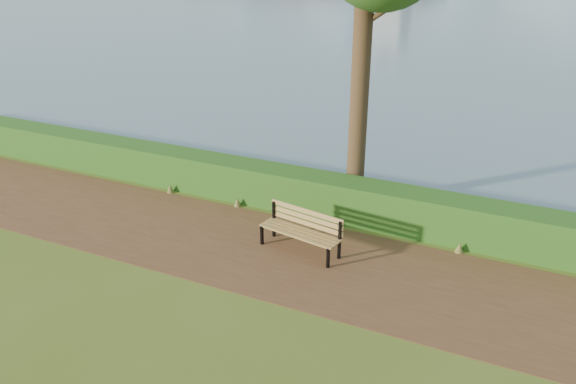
% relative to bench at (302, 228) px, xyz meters
% --- Properties ---
extents(ground, '(140.00, 140.00, 0.00)m').
position_rel_bench_xyz_m(ground, '(-1.30, -0.71, -0.54)').
color(ground, '#4E611B').
rests_on(ground, ground).
extents(path, '(40.00, 3.40, 0.01)m').
position_rel_bench_xyz_m(path, '(-1.30, -0.41, -0.53)').
color(path, '#55321D').
rests_on(path, ground).
extents(hedge, '(32.00, 0.85, 1.00)m').
position_rel_bench_xyz_m(hedge, '(-1.30, 1.89, -0.04)').
color(hedge, '#194313').
rests_on(hedge, ground).
extents(bench, '(1.93, 0.87, 0.94)m').
position_rel_bench_xyz_m(bench, '(0.00, 0.00, 0.00)').
color(bench, black).
rests_on(bench, ground).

